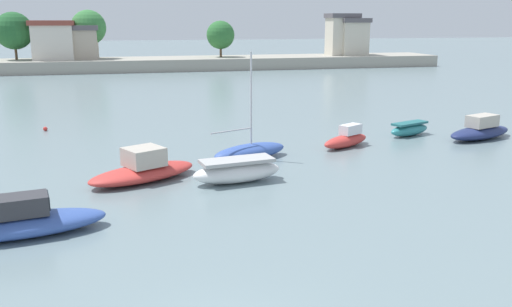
{
  "coord_description": "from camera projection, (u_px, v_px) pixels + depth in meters",
  "views": [
    {
      "loc": [
        -1.82,
        -10.63,
        7.45
      ],
      "look_at": [
        4.82,
        16.67,
        0.55
      ],
      "focal_mm": 38.35,
      "sensor_mm": 36.0,
      "label": 1
    }
  ],
  "objects": [
    {
      "name": "moored_boat_1",
      "position": [
        24.0,
        222.0,
        19.27
      ],
      "size": [
        5.84,
        2.86,
        1.47
      ],
      "rotation": [
        0.0,
        0.0,
        0.18
      ],
      "color": "#3856A8",
      "rests_on": "ground"
    },
    {
      "name": "moored_boat_6",
      "position": [
        409.0,
        129.0,
        35.98
      ],
      "size": [
        3.49,
        2.16,
        0.89
      ],
      "rotation": [
        0.0,
        0.0,
        0.36
      ],
      "color": "teal",
      "rests_on": "ground"
    },
    {
      "name": "moored_boat_7",
      "position": [
        480.0,
        131.0,
        35.01
      ],
      "size": [
        5.64,
        3.48,
        1.53
      ],
      "rotation": [
        0.0,
        0.0,
        0.34
      ],
      "color": "navy",
      "rests_on": "ground"
    },
    {
      "name": "moored_boat_4",
      "position": [
        250.0,
        151.0,
        29.85
      ],
      "size": [
        4.84,
        3.27,
        5.82
      ],
      "rotation": [
        0.0,
        0.0,
        0.41
      ],
      "color": "#3856A8",
      "rests_on": "ground"
    },
    {
      "name": "moored_boat_2",
      "position": [
        143.0,
        170.0,
        25.89
      ],
      "size": [
        5.85,
        4.41,
        1.59
      ],
      "rotation": [
        0.0,
        0.0,
        0.48
      ],
      "color": "#C63833",
      "rests_on": "ground"
    },
    {
      "name": "moored_boat_3",
      "position": [
        237.0,
        171.0,
        25.62
      ],
      "size": [
        4.47,
        2.17,
        1.13
      ],
      "rotation": [
        0.0,
        0.0,
        0.15
      ],
      "color": "white",
      "rests_on": "ground"
    },
    {
      "name": "mooring_buoy_2",
      "position": [
        45.0,
        129.0,
        37.53
      ],
      "size": [
        0.3,
        0.3,
        0.3
      ],
      "primitive_type": "sphere",
      "color": "red",
      "rests_on": "ground"
    },
    {
      "name": "moored_boat_5",
      "position": [
        347.0,
        139.0,
        32.82
      ],
      "size": [
        3.84,
        2.84,
        1.31
      ],
      "rotation": [
        0.0,
        0.0,
        0.52
      ],
      "color": "#C63833",
      "rests_on": "ground"
    },
    {
      "name": "distant_shoreline",
      "position": [
        144.0,
        54.0,
        82.34
      ],
      "size": [
        96.34,
        9.24,
        8.88
      ],
      "color": "#9E998C",
      "rests_on": "ground"
    }
  ]
}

